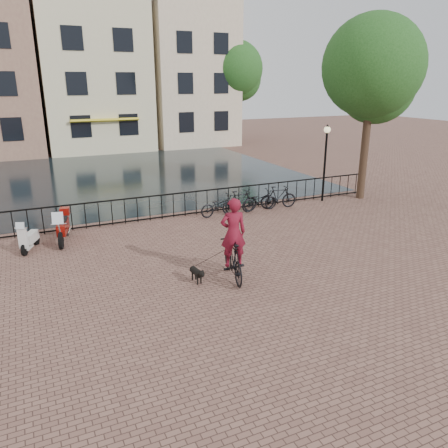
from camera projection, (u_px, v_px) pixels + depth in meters
name	position (u px, v px, depth m)	size (l,w,h in m)	color
ground	(273.00, 302.00, 11.16)	(100.00, 100.00, 0.00)	brown
canal_water	(125.00, 175.00, 26.11)	(20.00, 20.00, 0.00)	black
railing	(173.00, 206.00, 17.92)	(20.00, 0.05, 1.02)	black
canal_house_mid	(92.00, 74.00, 35.43)	(8.00, 9.50, 11.80)	beige
canal_house_right	(184.00, 66.00, 38.36)	(7.00, 9.00, 13.30)	#C4B092
tree_near_right	(373.00, 67.00, 19.24)	(4.48, 4.48, 8.24)	black
tree_far_right	(235.00, 69.00, 37.25)	(4.76, 4.76, 8.76)	black
lamp_post	(326.00, 150.00, 19.83)	(0.30, 0.30, 3.45)	black
cyclist	(233.00, 244.00, 12.18)	(0.97, 2.10, 2.76)	black
dog	(197.00, 274.00, 12.19)	(0.30, 0.73, 0.48)	black
motorcycle	(63.00, 224.00, 15.13)	(0.85, 1.93, 1.34)	maroon
scooter	(29.00, 233.00, 14.41)	(0.83, 1.30, 1.17)	silver
parked_bike_0	(219.00, 205.00, 18.13)	(0.60, 1.72, 0.90)	black
parked_bike_1	(240.00, 202.00, 18.49)	(0.47, 1.66, 1.00)	black
parked_bike_2	(259.00, 201.00, 18.88)	(0.60, 1.72, 0.90)	black
parked_bike_3	(278.00, 197.00, 19.24)	(0.47, 1.66, 1.00)	black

